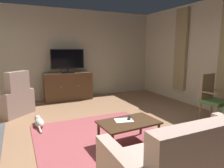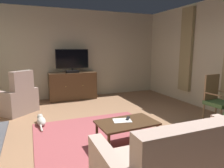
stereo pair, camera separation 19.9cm
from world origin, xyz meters
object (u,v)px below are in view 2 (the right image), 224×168
cat (41,121)px  coffee_table (127,124)px  sofa_floral (190,167)px  folded_newspaper (122,120)px  armchair_near_window (15,100)px  tv_cabinet (73,87)px  television (72,60)px  side_chair_far_end (216,99)px  tv_remote (128,118)px

cat → coffee_table: bearing=-50.0°
coffee_table → sofa_floral: size_ratio=0.50×
coffee_table → folded_newspaper: size_ratio=3.33×
folded_newspaper → armchair_near_window: (-1.77, 2.57, -0.09)m
tv_cabinet → armchair_near_window: size_ratio=1.19×
television → side_chair_far_end: bearing=-52.1°
coffee_table → cat: size_ratio=1.42×
cat → folded_newspaper: bearing=-49.5°
television → folded_newspaper: 3.42m
sofa_floral → side_chair_far_end: size_ratio=1.92×
armchair_near_window → cat: size_ratio=1.74×
tv_cabinet → television: television is taller
coffee_table → sofa_floral: 1.29m
folded_newspaper → sofa_floral: size_ratio=0.15×
armchair_near_window → coffee_table: bearing=-55.5°
folded_newspaper → tv_remote: bearing=28.8°
folded_newspaper → side_chair_far_end: side_chair_far_end is taller
television → coffee_table: television is taller
sofa_floral → tv_remote: bearing=92.6°
television → side_chair_far_end: 4.07m
coffee_table → sofa_floral: (0.14, -1.28, -0.05)m
folded_newspaper → cat: 1.92m
tv_cabinet → coffee_table: bearing=-86.7°
tv_cabinet → armchair_near_window: 1.81m
sofa_floral → side_chair_far_end: side_chair_far_end is taller
sofa_floral → cat: bearing=116.8°
tv_cabinet → cat: tv_cabinet is taller
coffee_table → sofa_floral: sofa_floral is taller
tv_cabinet → coffee_table: (0.20, -3.45, -0.04)m
tv_cabinet → sofa_floral: (0.34, -4.74, -0.09)m
armchair_near_window → side_chair_far_end: (4.09, -2.42, 0.21)m
folded_newspaper → armchair_near_window: armchair_near_window is taller
television → side_chair_far_end: television is taller
television → cat: bearing=-119.7°
television → folded_newspaper: bearing=-87.4°
sofa_floral → side_chair_far_end: bearing=35.5°
tv_cabinet → sofa_floral: bearing=-85.9°
sofa_floral → tv_cabinet: bearing=94.1°
television → cat: television is taller
tv_cabinet → cat: size_ratio=2.07×
folded_newspaper → armchair_near_window: 3.13m
coffee_table → cat: 2.00m
sofa_floral → folded_newspaper: bearing=97.9°
tv_remote → cat: 1.98m
tv_remote → armchair_near_window: bearing=-107.2°
television → tv_remote: television is taller
tv_cabinet → sofa_floral: size_ratio=0.72×
tv_remote → sofa_floral: (0.06, -1.40, -0.11)m
television → armchair_near_window: 2.01m
sofa_floral → armchair_near_window: (-1.96, 3.94, 0.01)m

